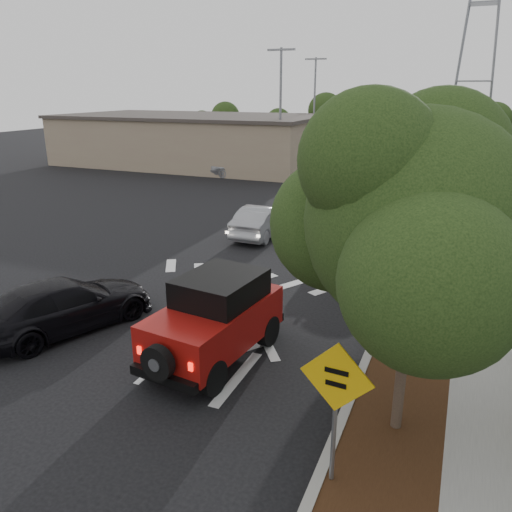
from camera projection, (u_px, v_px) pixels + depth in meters
The scene contains 17 objects.
ground at pixel (163, 361), 12.15m from camera, with size 120.00×120.00×0.00m, color black.
curb at pixel (413, 245), 20.94m from camera, with size 0.20×70.00×0.15m, color #9E9B93.
planting_strip at pixel (438, 248), 20.58m from camera, with size 1.80×70.00×0.12m, color black.
sidewalk at pixel (488, 253), 19.88m from camera, with size 2.00×70.00×0.12m, color gray.
commercial_building at pixel (193, 140), 43.59m from camera, with size 22.00×12.00×4.00m, color gray.
transmission_tower at pixel (465, 152), 51.94m from camera, with size 7.00×4.00×28.00m, color slate, non-canonical shape.
street_tree_near at pixel (395, 431), 9.67m from camera, with size 3.80×3.80×5.92m, color black, non-canonical shape.
street_tree_mid at pixel (426, 298), 15.79m from camera, with size 3.20×3.20×5.32m, color black, non-canonical shape.
street_tree_far at pixel (439, 243), 21.47m from camera, with size 3.40×3.40×5.62m, color black, non-canonical shape.
light_pole_a at pixel (279, 177), 37.26m from camera, with size 2.00×0.22×9.00m, color slate, non-canonical shape.
light_pole_b at pixel (312, 157), 48.12m from camera, with size 2.00×0.22×9.00m, color slate, non-canonical shape.
red_jeep at pixel (219, 316), 12.07m from camera, with size 2.23×4.22×2.09m.
silver_suv_ahead at pixel (366, 236), 19.65m from camera, with size 2.57×5.58×1.55m, color #97989D.
black_suv_oncoming at pixel (65, 305), 13.59m from camera, with size 1.98×4.87×1.41m, color black.
silver_sedan_oncoming at pixel (263, 221), 22.28m from camera, with size 1.47×4.22×1.39m, color #939499.
parked_suv at pixel (243, 166), 37.08m from camera, with size 1.90×4.73×1.61m, color #A3A4AB.
speed_hump_sign at pixel (336, 395), 7.78m from camera, with size 1.19×0.13×2.55m.
Camera 1 is at (6.22, -9.00, 6.30)m, focal length 35.00 mm.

